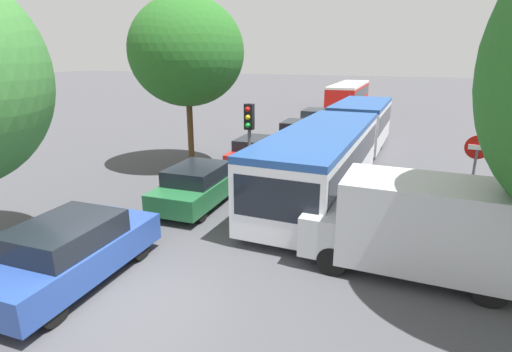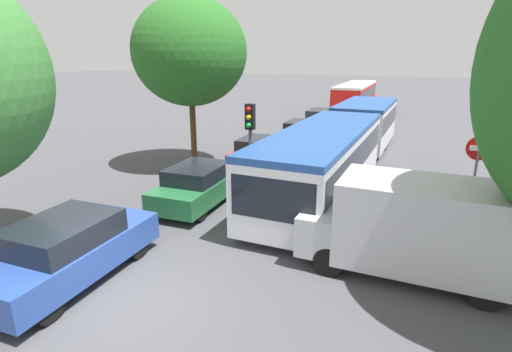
{
  "view_description": "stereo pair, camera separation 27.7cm",
  "coord_description": "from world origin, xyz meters",
  "px_view_note": "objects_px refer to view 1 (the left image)",
  "views": [
    {
      "loc": [
        5.08,
        -5.75,
        5.04
      ],
      "look_at": [
        0.2,
        5.9,
        1.2
      ],
      "focal_mm": 28.0,
      "sensor_mm": 36.0,
      "label": 1
    },
    {
      "loc": [
        5.33,
        -5.64,
        5.04
      ],
      "look_at": [
        0.2,
        5.9,
        1.2
      ],
      "focal_mm": 28.0,
      "sensor_mm": 36.0,
      "label": 2
    }
  ],
  "objects_px": {
    "city_bus_rear": "(349,94)",
    "tree_left_mid": "(187,52)",
    "queued_car_green": "(198,185)",
    "traffic_light": "(249,130)",
    "queued_car_white": "(316,120)",
    "white_van": "(421,225)",
    "queued_car_graphite": "(298,133)",
    "queued_car_blue": "(71,251)",
    "queued_car_red": "(256,152)",
    "no_entry_sign": "(474,167)",
    "articulated_bus": "(342,139)",
    "direction_sign_post": "(508,141)"
  },
  "relations": [
    {
      "from": "traffic_light",
      "to": "tree_left_mid",
      "type": "height_order",
      "value": "tree_left_mid"
    },
    {
      "from": "queued_car_white",
      "to": "city_bus_rear",
      "type": "bearing_deg",
      "value": -2.36
    },
    {
      "from": "articulated_bus",
      "to": "white_van",
      "type": "xyz_separation_m",
      "value": [
        3.43,
        -7.98,
        -0.24
      ]
    },
    {
      "from": "articulated_bus",
      "to": "city_bus_rear",
      "type": "bearing_deg",
      "value": -170.56
    },
    {
      "from": "queued_car_graphite",
      "to": "no_entry_sign",
      "type": "bearing_deg",
      "value": -140.97
    },
    {
      "from": "queued_car_blue",
      "to": "queued_car_graphite",
      "type": "relative_size",
      "value": 1.08
    },
    {
      "from": "queued_car_red",
      "to": "queued_car_white",
      "type": "relative_size",
      "value": 0.9
    },
    {
      "from": "queued_car_white",
      "to": "traffic_light",
      "type": "bearing_deg",
      "value": -178.45
    },
    {
      "from": "queued_car_white",
      "to": "direction_sign_post",
      "type": "height_order",
      "value": "direction_sign_post"
    },
    {
      "from": "queued_car_red",
      "to": "queued_car_white",
      "type": "height_order",
      "value": "queued_car_white"
    },
    {
      "from": "queued_car_green",
      "to": "tree_left_mid",
      "type": "distance_m",
      "value": 6.83
    },
    {
      "from": "queued_car_blue",
      "to": "queued_car_white",
      "type": "distance_m",
      "value": 20.89
    },
    {
      "from": "queued_car_graphite",
      "to": "white_van",
      "type": "bearing_deg",
      "value": -154.4
    },
    {
      "from": "city_bus_rear",
      "to": "traffic_light",
      "type": "bearing_deg",
      "value": -179.16
    },
    {
      "from": "articulated_bus",
      "to": "traffic_light",
      "type": "height_order",
      "value": "traffic_light"
    },
    {
      "from": "queued_car_blue",
      "to": "tree_left_mid",
      "type": "height_order",
      "value": "tree_left_mid"
    },
    {
      "from": "queued_car_white",
      "to": "white_van",
      "type": "height_order",
      "value": "white_van"
    },
    {
      "from": "queued_car_white",
      "to": "queued_car_blue",
      "type": "bearing_deg",
      "value": 176.3
    },
    {
      "from": "white_van",
      "to": "traffic_light",
      "type": "relative_size",
      "value": 1.47
    },
    {
      "from": "white_van",
      "to": "queued_car_blue",
      "type": "bearing_deg",
      "value": 25.44
    },
    {
      "from": "queued_car_green",
      "to": "queued_car_graphite",
      "type": "bearing_deg",
      "value": -4.36
    },
    {
      "from": "city_bus_rear",
      "to": "tree_left_mid",
      "type": "bearing_deg",
      "value": 171.22
    },
    {
      "from": "queued_car_graphite",
      "to": "tree_left_mid",
      "type": "xyz_separation_m",
      "value": [
        -3.2,
        -6.44,
        4.45
      ]
    },
    {
      "from": "white_van",
      "to": "traffic_light",
      "type": "xyz_separation_m",
      "value": [
        -5.9,
        3.47,
        1.26
      ]
    },
    {
      "from": "queued_car_graphite",
      "to": "tree_left_mid",
      "type": "distance_m",
      "value": 8.46
    },
    {
      "from": "queued_car_green",
      "to": "white_van",
      "type": "bearing_deg",
      "value": -107.95
    },
    {
      "from": "traffic_light",
      "to": "queued_car_green",
      "type": "bearing_deg",
      "value": -41.09
    },
    {
      "from": "traffic_light",
      "to": "direction_sign_post",
      "type": "bearing_deg",
      "value": 94.3
    },
    {
      "from": "articulated_bus",
      "to": "tree_left_mid",
      "type": "relative_size",
      "value": 2.29
    },
    {
      "from": "queued_car_blue",
      "to": "white_van",
      "type": "height_order",
      "value": "white_van"
    },
    {
      "from": "queued_car_blue",
      "to": "direction_sign_post",
      "type": "bearing_deg",
      "value": -53.15
    },
    {
      "from": "city_bus_rear",
      "to": "queued_car_red",
      "type": "xyz_separation_m",
      "value": [
        -0.24,
        -22.73,
        -0.72
      ]
    },
    {
      "from": "queued_car_green",
      "to": "traffic_light",
      "type": "distance_m",
      "value": 2.66
    },
    {
      "from": "city_bus_rear",
      "to": "queued_car_graphite",
      "type": "height_order",
      "value": "city_bus_rear"
    },
    {
      "from": "queued_car_blue",
      "to": "queued_car_white",
      "type": "xyz_separation_m",
      "value": [
        0.31,
        20.88,
        -0.01
      ]
    },
    {
      "from": "queued_car_red",
      "to": "queued_car_white",
      "type": "bearing_deg",
      "value": -4.88
    },
    {
      "from": "queued_car_red",
      "to": "traffic_light",
      "type": "distance_m",
      "value": 4.61
    },
    {
      "from": "queued_car_blue",
      "to": "no_entry_sign",
      "type": "bearing_deg",
      "value": -53.62
    },
    {
      "from": "queued_car_blue",
      "to": "queued_car_white",
      "type": "height_order",
      "value": "queued_car_blue"
    },
    {
      "from": "traffic_light",
      "to": "queued_car_white",
      "type": "bearing_deg",
      "value": -177.78
    },
    {
      "from": "traffic_light",
      "to": "no_entry_sign",
      "type": "xyz_separation_m",
      "value": [
        7.22,
        0.07,
        -0.62
      ]
    },
    {
      "from": "articulated_bus",
      "to": "queued_car_graphite",
      "type": "height_order",
      "value": "articulated_bus"
    },
    {
      "from": "articulated_bus",
      "to": "queued_car_green",
      "type": "distance_m",
      "value": 7.15
    },
    {
      "from": "traffic_light",
      "to": "no_entry_sign",
      "type": "relative_size",
      "value": 1.21
    },
    {
      "from": "no_entry_sign",
      "to": "queued_car_red",
      "type": "bearing_deg",
      "value": -114.43
    },
    {
      "from": "no_entry_sign",
      "to": "traffic_light",
      "type": "bearing_deg",
      "value": -89.47
    },
    {
      "from": "queued_car_blue",
      "to": "queued_car_green",
      "type": "xyz_separation_m",
      "value": [
        0.13,
        5.41,
        -0.04
      ]
    },
    {
      "from": "queued_car_red",
      "to": "direction_sign_post",
      "type": "xyz_separation_m",
      "value": [
        9.53,
        -3.07,
        1.87
      ]
    },
    {
      "from": "queued_car_red",
      "to": "tree_left_mid",
      "type": "bearing_deg",
      "value": 111.64
    },
    {
      "from": "queued_car_red",
      "to": "traffic_light",
      "type": "height_order",
      "value": "traffic_light"
    }
  ]
}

